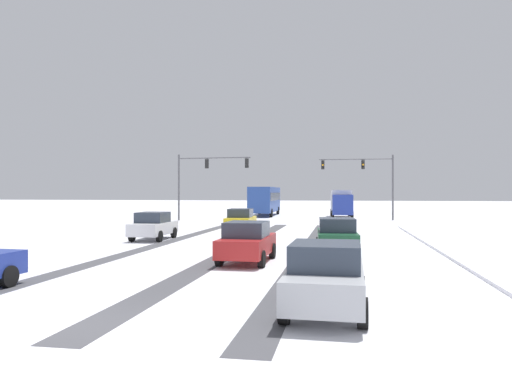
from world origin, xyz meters
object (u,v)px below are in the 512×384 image
(traffic_signal_far_left, at_px, (204,173))
(car_silver_sixth, at_px, (326,277))
(traffic_signal_far_right, at_px, (366,173))
(car_red_fourth, at_px, (247,242))
(car_white_second, at_px, (153,226))
(car_yellow_cab_lead, at_px, (241,220))
(bus_oncoming, at_px, (265,199))
(box_truck_delivery, at_px, (341,203))
(car_dark_green_third, at_px, (337,236))

(traffic_signal_far_left, height_order, car_silver_sixth, traffic_signal_far_left)
(traffic_signal_far_right, bearing_deg, car_red_fourth, -101.37)
(car_white_second, bearing_deg, car_silver_sixth, -55.66)
(traffic_signal_far_right, bearing_deg, car_silver_sixth, -94.21)
(traffic_signal_far_left, bearing_deg, car_yellow_cab_lead, -62.39)
(car_white_second, bearing_deg, traffic_signal_far_left, 97.25)
(car_silver_sixth, height_order, bus_oncoming, bus_oncoming)
(bus_oncoming, bearing_deg, box_truck_delivery, -16.25)
(traffic_signal_far_left, relative_size, box_truck_delivery, 0.99)
(car_red_fourth, xyz_separation_m, bus_oncoming, (-5.31, 37.93, 1.18))
(traffic_signal_far_left, distance_m, bus_oncoming, 12.59)
(car_white_second, height_order, box_truck_delivery, box_truck_delivery)
(traffic_signal_far_right, xyz_separation_m, car_white_second, (-13.31, -22.55, -3.88))
(car_dark_green_third, bearing_deg, car_silver_sixth, -90.81)
(car_white_second, height_order, car_silver_sixth, same)
(traffic_signal_far_right, distance_m, car_white_second, 26.47)
(car_red_fourth, bearing_deg, traffic_signal_far_left, 109.84)
(car_white_second, bearing_deg, traffic_signal_far_right, 59.45)
(car_red_fourth, bearing_deg, car_white_second, 132.08)
(car_dark_green_third, distance_m, box_truck_delivery, 32.08)
(car_white_second, xyz_separation_m, bus_oncoming, (1.87, 29.99, 1.18))
(car_yellow_cab_lead, distance_m, car_silver_sixth, 23.01)
(bus_oncoming, height_order, box_truck_delivery, bus_oncoming)
(traffic_signal_far_right, distance_m, car_silver_sixth, 38.24)
(car_red_fourth, height_order, bus_oncoming, bus_oncoming)
(car_yellow_cab_lead, xyz_separation_m, car_red_fourth, (3.34, -14.58, 0.00))
(car_yellow_cab_lead, xyz_separation_m, box_truck_delivery, (7.01, 20.74, 0.82))
(traffic_signal_far_right, distance_m, bus_oncoming, 13.91)
(car_dark_green_third, xyz_separation_m, car_red_fourth, (-3.49, -3.25, 0.00))
(traffic_signal_far_left, distance_m, car_silver_sixth, 36.40)
(car_white_second, height_order, car_red_fourth, same)
(bus_oncoming, xyz_separation_m, box_truck_delivery, (8.97, -2.61, -0.36))
(traffic_signal_far_left, distance_m, car_dark_green_third, 26.83)
(car_dark_green_third, relative_size, car_silver_sixth, 1.01)
(car_red_fourth, bearing_deg, box_truck_delivery, 84.08)
(car_red_fourth, bearing_deg, car_silver_sixth, -65.84)
(car_silver_sixth, bearing_deg, car_white_second, 124.34)
(bus_oncoming, bearing_deg, car_dark_green_third, -75.77)
(car_red_fourth, xyz_separation_m, car_silver_sixth, (3.34, -7.44, 0.00))
(bus_oncoming, distance_m, box_truck_delivery, 9.35)
(car_silver_sixth, distance_m, box_truck_delivery, 42.77)
(car_red_fourth, relative_size, bus_oncoming, 0.37)
(car_dark_green_third, bearing_deg, car_white_second, 156.23)
(car_dark_green_third, xyz_separation_m, bus_oncoming, (-8.80, 34.69, 1.18))
(car_white_second, xyz_separation_m, car_red_fourth, (7.17, -7.94, 0.00))
(traffic_signal_far_right, height_order, car_silver_sixth, traffic_signal_far_right)
(bus_oncoming, bearing_deg, traffic_signal_far_left, -110.05)
(car_yellow_cab_lead, height_order, car_red_fourth, same)
(bus_oncoming, bearing_deg, traffic_signal_far_right, -33.04)
(traffic_signal_far_right, height_order, bus_oncoming, traffic_signal_far_right)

